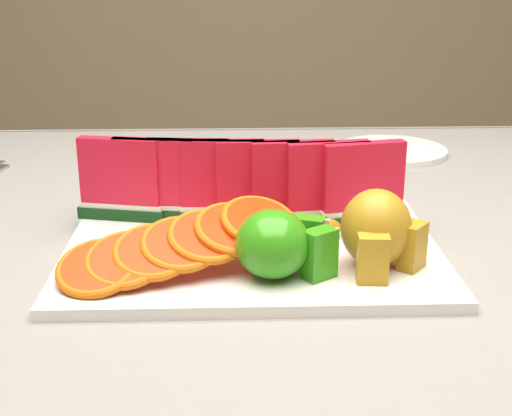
{
  "coord_description": "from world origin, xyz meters",
  "views": [
    {
      "loc": [
        0.03,
        -0.79,
        1.07
      ],
      "look_at": [
        0.06,
        -0.07,
        0.81
      ],
      "focal_mm": 50.0,
      "sensor_mm": 36.0,
      "label": 1
    }
  ],
  "objects_px": {
    "side_plate": "(391,151)",
    "pear_cluster": "(378,231)",
    "apple_cluster": "(280,244)",
    "platter": "(252,248)"
  },
  "relations": [
    {
      "from": "pear_cluster",
      "to": "side_plate",
      "type": "bearing_deg",
      "value": 75.98
    },
    {
      "from": "apple_cluster",
      "to": "side_plate",
      "type": "distance_m",
      "value": 0.54
    },
    {
      "from": "apple_cluster",
      "to": "side_plate",
      "type": "height_order",
      "value": "apple_cluster"
    },
    {
      "from": "pear_cluster",
      "to": "side_plate",
      "type": "height_order",
      "value": "pear_cluster"
    },
    {
      "from": "side_plate",
      "to": "pear_cluster",
      "type": "bearing_deg",
      "value": -104.02
    },
    {
      "from": "platter",
      "to": "apple_cluster",
      "type": "relative_size",
      "value": 3.77
    },
    {
      "from": "pear_cluster",
      "to": "side_plate",
      "type": "distance_m",
      "value": 0.49
    },
    {
      "from": "apple_cluster",
      "to": "side_plate",
      "type": "xyz_separation_m",
      "value": [
        0.22,
        0.49,
        -0.04
      ]
    },
    {
      "from": "platter",
      "to": "side_plate",
      "type": "distance_m",
      "value": 0.47
    },
    {
      "from": "apple_cluster",
      "to": "pear_cluster",
      "type": "bearing_deg",
      "value": 10.72
    }
  ]
}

